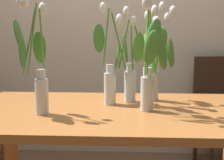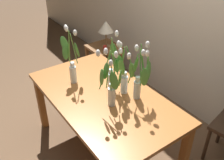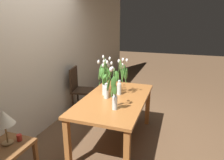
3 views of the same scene
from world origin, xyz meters
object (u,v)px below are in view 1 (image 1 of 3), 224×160
object	(u,v)px
tulip_vase_1	(111,71)
tulip_vase_4	(131,68)
tulip_vase_0	(36,70)
dining_chair	(220,105)
dining_table	(116,126)
tulip_vase_3	(150,67)
tulip_vase_2	(158,62)

from	to	relation	value
tulip_vase_1	tulip_vase_4	xyz separation A→B (m)	(0.12, 0.05, 0.01)
tulip_vase_0	dining_chair	world-z (taller)	tulip_vase_0
dining_table	tulip_vase_3	world-z (taller)	tulip_vase_3
tulip_vase_1	dining_chair	world-z (taller)	tulip_vase_1
tulip_vase_2	tulip_vase_3	bearing A→B (deg)	-103.29
tulip_vase_2	tulip_vase_4	world-z (taller)	tulip_vase_2
tulip_vase_1	tulip_vase_2	xyz separation A→B (m)	(0.28, 0.09, 0.04)
tulip_vase_0	tulip_vase_4	size ratio (longest dim) A/B	1.11
tulip_vase_2	dining_chair	xyz separation A→B (m)	(0.60, 0.82, -0.45)
tulip_vase_0	tulip_vase_1	size ratio (longest dim) A/B	1.01
dining_table	tulip_vase_2	world-z (taller)	tulip_vase_2
tulip_vase_0	tulip_vase_4	distance (m)	0.56
tulip_vase_4	dining_chair	bearing A→B (deg)	48.57
dining_table	tulip_vase_3	distance (m)	0.37
tulip_vase_0	tulip_vase_2	bearing A→B (deg)	28.35
dining_table	tulip_vase_1	distance (m)	0.32
tulip_vase_3	tulip_vase_4	distance (m)	0.25
tulip_vase_3	dining_chair	xyz separation A→B (m)	(0.67, 1.09, -0.45)
tulip_vase_1	tulip_vase_4	bearing A→B (deg)	22.18
tulip_vase_2	tulip_vase_4	size ratio (longest dim) A/B	1.10
tulip_vase_1	dining_table	bearing A→B (deg)	-74.66
tulip_vase_1	tulip_vase_0	bearing A→B (deg)	-145.24
tulip_vase_4	dining_chair	world-z (taller)	tulip_vase_4
tulip_vase_2	dining_chair	size ratio (longest dim) A/B	0.63
dining_table	tulip_vase_3	bearing A→B (deg)	-12.56
tulip_vase_4	tulip_vase_2	bearing A→B (deg)	16.10
tulip_vase_2	tulip_vase_4	distance (m)	0.17
tulip_vase_0	tulip_vase_3	xyz separation A→B (m)	(0.58, 0.07, 0.01)
tulip_vase_3	dining_chair	size ratio (longest dim) A/B	0.63
tulip_vase_0	tulip_vase_3	size ratio (longest dim) A/B	1.01
dining_table	tulip_vase_2	bearing A→B (deg)	43.85
tulip_vase_3	dining_chair	distance (m)	1.35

